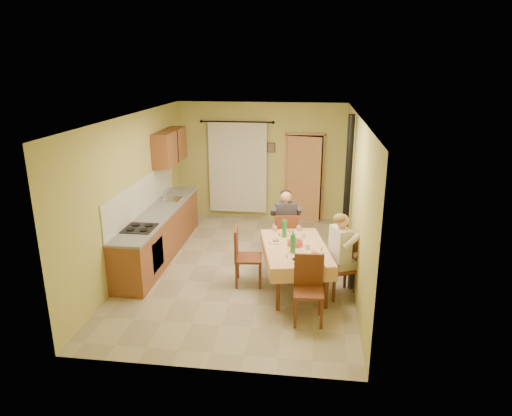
# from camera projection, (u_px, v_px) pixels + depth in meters

# --- Properties ---
(floor) EXTENTS (4.00, 6.00, 0.01)m
(floor) POSITION_uv_depth(u_px,v_px,m) (242.00, 267.00, 8.56)
(floor) COLOR tan
(floor) RESTS_ON ground
(room_shell) EXTENTS (4.04, 6.04, 2.82)m
(room_shell) POSITION_uv_depth(u_px,v_px,m) (241.00, 173.00, 8.00)
(room_shell) COLOR #C1BD63
(room_shell) RESTS_ON ground
(kitchen_run) EXTENTS (0.64, 3.64, 1.56)m
(kitchen_run) POSITION_uv_depth(u_px,v_px,m) (160.00, 232.00, 8.99)
(kitchen_run) COLOR brown
(kitchen_run) RESTS_ON ground
(upper_cabinets) EXTENTS (0.35, 1.40, 0.70)m
(upper_cabinets) POSITION_uv_depth(u_px,v_px,m) (170.00, 146.00, 9.79)
(upper_cabinets) COLOR brown
(upper_cabinets) RESTS_ON room_shell
(curtain) EXTENTS (1.70, 0.07, 2.22)m
(curtain) POSITION_uv_depth(u_px,v_px,m) (238.00, 167.00, 10.98)
(curtain) COLOR black
(curtain) RESTS_ON ground
(doorway) EXTENTS (0.96, 0.25, 2.15)m
(doorway) POSITION_uv_depth(u_px,v_px,m) (304.00, 178.00, 10.88)
(doorway) COLOR black
(doorway) RESTS_ON ground
(dining_table) EXTENTS (1.35, 1.87, 0.76)m
(dining_table) POSITION_uv_depth(u_px,v_px,m) (295.00, 267.00, 7.67)
(dining_table) COLOR #E7B07A
(dining_table) RESTS_ON ground
(tableware) EXTENTS (0.93, 1.54, 0.33)m
(tableware) POSITION_uv_depth(u_px,v_px,m) (297.00, 245.00, 7.44)
(tableware) COLOR white
(tableware) RESTS_ON dining_table
(chair_far) EXTENTS (0.50, 0.50, 1.00)m
(chair_far) POSITION_uv_depth(u_px,v_px,m) (285.00, 248.00, 8.71)
(chair_far) COLOR brown
(chair_far) RESTS_ON ground
(chair_near) EXTENTS (0.46, 0.46, 1.00)m
(chair_near) POSITION_uv_depth(u_px,v_px,m) (308.00, 303.00, 6.70)
(chair_near) COLOR brown
(chair_near) RESTS_ON ground
(chair_right) EXTENTS (0.61, 0.61, 1.03)m
(chair_right) POSITION_uv_depth(u_px,v_px,m) (341.00, 278.00, 7.47)
(chair_right) COLOR brown
(chair_right) RESTS_ON ground
(chair_left) EXTENTS (0.50, 0.50, 1.02)m
(chair_left) POSITION_uv_depth(u_px,v_px,m) (248.00, 268.00, 7.85)
(chair_left) COLOR brown
(chair_left) RESTS_ON ground
(man_far) EXTENTS (0.62, 0.52, 1.39)m
(man_far) POSITION_uv_depth(u_px,v_px,m) (286.00, 218.00, 8.54)
(man_far) COLOR #38333D
(man_far) RESTS_ON chair_far
(man_right) EXTENTS (0.60, 0.65, 1.39)m
(man_right) POSITION_uv_depth(u_px,v_px,m) (342.00, 245.00, 7.29)
(man_right) COLOR silver
(man_right) RESTS_ON chair_right
(stove_flue) EXTENTS (0.24, 0.24, 2.80)m
(stove_flue) POSITION_uv_depth(u_px,v_px,m) (346.00, 210.00, 8.58)
(stove_flue) COLOR black
(stove_flue) RESTS_ON ground
(picture_back) EXTENTS (0.19, 0.03, 0.23)m
(picture_back) POSITION_uv_depth(u_px,v_px,m) (271.00, 148.00, 10.80)
(picture_back) COLOR black
(picture_back) RESTS_ON room_shell
(picture_right) EXTENTS (0.03, 0.31, 0.21)m
(picture_right) POSITION_uv_depth(u_px,v_px,m) (350.00, 160.00, 8.89)
(picture_right) COLOR brown
(picture_right) RESTS_ON room_shell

